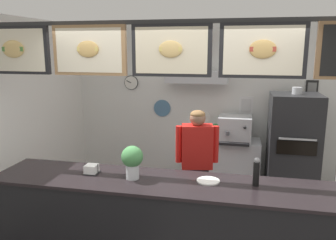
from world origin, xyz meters
The scene contains 11 objects.
back_wall_assembly centered at (0.00, 2.37, 1.47)m, with size 4.46×2.65×2.74m.
service_counter centered at (0.00, -0.21, 0.54)m, with size 3.44×0.68×1.09m.
back_prep_counter centered at (0.43, 2.16, 0.44)m, with size 1.13×0.52×0.90m.
pizza_oven centered at (1.45, 1.97, 0.84)m, with size 0.71×0.71×1.78m.
shop_worker centered at (0.15, 0.93, 0.86)m, with size 0.54×0.29×1.58m.
espresso_machine centered at (0.59, 2.13, 1.09)m, with size 0.50×0.56×0.39m.
potted_oregano centered at (0.29, 2.13, 1.04)m, with size 0.21×0.21×0.26m.
basil_vase centered at (-0.33, -0.21, 1.27)m, with size 0.21×0.21×0.33m.
condiment_plate centered at (0.39, -0.13, 1.09)m, with size 0.22×0.22×0.01m.
napkin_holder centered at (-0.78, -0.16, 1.13)m, with size 0.15×0.14×0.10m.
pepper_grinder centered at (0.83, -0.13, 1.22)m, with size 0.06×0.06×0.27m.
Camera 1 is at (0.66, -3.19, 2.33)m, focal length 36.36 mm.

